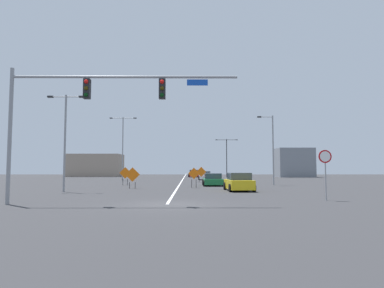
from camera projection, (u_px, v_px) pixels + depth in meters
The scene contains 18 objects.
ground at pixel (167, 204), 17.41m from camera, with size 170.68×170.68×0.00m, color #2D2D30.
road_centre_stripe at pixel (184, 178), 64.70m from camera, with size 0.16×94.82×0.01m.
traffic_signal_assembly at pixel (86, 101), 17.75m from camera, with size 11.96×0.44×7.13m.
stop_sign at pixel (325, 165), 19.65m from camera, with size 0.76×0.07×2.91m.
street_lamp_far_right at pixel (65, 134), 26.83m from camera, with size 2.94×0.24×7.70m.
street_lamp_far_left at pixel (123, 143), 51.54m from camera, with size 4.08×0.24×9.65m.
street_lamp_near_right at pixel (227, 154), 70.71m from camera, with size 4.64×0.24×7.94m.
street_lamp_mid_right at pixel (272, 146), 37.74m from camera, with size 1.80×0.24×7.75m.
construction_sign_median_far at pixel (132, 175), 31.01m from camera, with size 1.32×0.20×1.94m.
construction_sign_right_shoulder at pixel (201, 173), 44.66m from camera, with size 1.32×0.29×2.04m.
construction_sign_median_near at pixel (125, 174), 37.38m from camera, with size 1.26×0.31×1.98m.
construction_sign_left_shoulder at pixel (194, 175), 32.22m from camera, with size 1.09×0.12×1.91m.
car_white_mid at pixel (205, 176), 54.46m from camera, with size 2.04×4.17×1.38m.
car_red_far at pixel (194, 174), 70.40m from camera, with size 2.34×3.98×1.52m.
car_green_near at pixel (213, 180), 36.08m from camera, with size 2.15×4.19×1.31m.
car_yellow_passing at pixel (239, 182), 27.85m from camera, with size 2.23×4.15×1.49m.
roadside_building_east at pixel (294, 163), 71.36m from camera, with size 7.38×5.22×6.06m.
roadside_building_west at pixel (95, 165), 76.51m from camera, with size 11.74×6.79×5.01m.
Camera 1 is at (1.17, -17.59, 1.85)m, focal length 31.73 mm.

